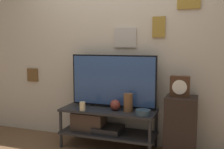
{
  "coord_description": "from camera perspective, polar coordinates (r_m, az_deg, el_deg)",
  "views": [
    {
      "loc": [
        1.16,
        -2.85,
        1.36
      ],
      "look_at": [
        0.05,
        0.28,
        0.97
      ],
      "focal_mm": 42.0,
      "sensor_mm": 36.0,
      "label": 1
    }
  ],
  "objects": [
    {
      "name": "wall_back",
      "position": [
        3.61,
        0.8,
        6.52
      ],
      "size": [
        6.4,
        0.08,
        2.7
      ],
      "color": "beige",
      "rests_on": "ground_plane"
    },
    {
      "name": "media_console",
      "position": [
        3.53,
        -2.34,
        -10.4
      ],
      "size": [
        1.24,
        0.48,
        0.52
      ],
      "color": "#232326",
      "rests_on": "ground_plane"
    },
    {
      "name": "television",
      "position": [
        3.46,
        0.22,
        -1.37
      ],
      "size": [
        1.16,
        0.05,
        0.7
      ],
      "color": "black",
      "rests_on": "media_console"
    },
    {
      "name": "vase_wide_bowl",
      "position": [
        3.18,
        6.76,
        -8.19
      ],
      "size": [
        0.18,
        0.18,
        0.06
      ],
      "color": "#2D4251",
      "rests_on": "media_console"
    },
    {
      "name": "vase_round_glass",
      "position": [
        3.37,
        0.74,
        -6.65
      ],
      "size": [
        0.13,
        0.13,
        0.13
      ],
      "color": "brown",
      "rests_on": "media_console"
    },
    {
      "name": "vase_tall_ceramic",
      "position": [
        3.3,
        3.55,
        -6.11
      ],
      "size": [
        0.11,
        0.11,
        0.23
      ],
      "color": "brown",
      "rests_on": "media_console"
    },
    {
      "name": "candle_jar",
      "position": [
        3.37,
        -6.45,
        -6.87
      ],
      "size": [
        0.07,
        0.07,
        0.11
      ],
      "color": "beige",
      "rests_on": "media_console"
    },
    {
      "name": "side_table",
      "position": [
        3.35,
        14.73,
        -10.85
      ],
      "size": [
        0.37,
        0.36,
        0.73
      ],
      "color": "black",
      "rests_on": "ground_plane"
    },
    {
      "name": "mantel_clock",
      "position": [
        3.23,
        14.56,
        -2.54
      ],
      "size": [
        0.23,
        0.11,
        0.25
      ],
      "color": "#422819",
      "rests_on": "side_table"
    }
  ]
}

